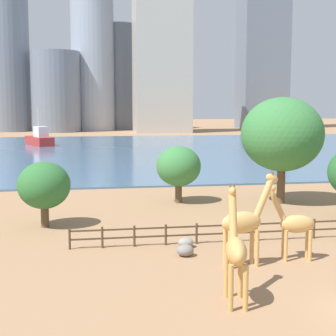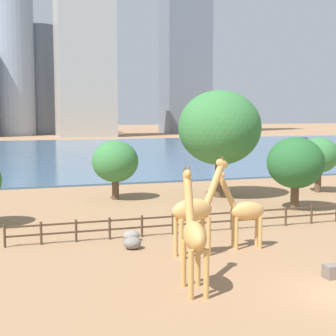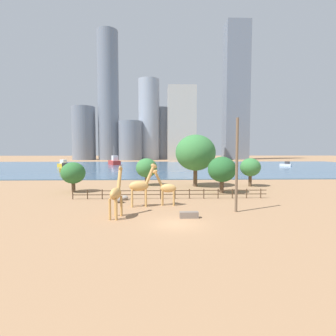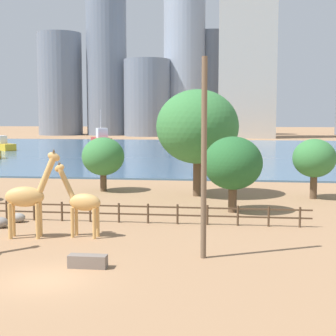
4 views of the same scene
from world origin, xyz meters
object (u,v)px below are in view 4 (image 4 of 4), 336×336
object	(u,v)px
boulder_near_fence	(18,218)
feeding_trough	(88,261)
boat_tug	(3,145)
utility_pole	(204,159)
tree_left_small	(197,127)
boulder_by_pole	(1,222)
tree_left_large	(233,163)
giraffe_companion	(28,196)
tree_right_tall	(314,159)
boat_ferry	(101,140)
tree_right_small	(103,157)
giraffe_tall	(82,202)

from	to	relation	value
boulder_near_fence	feeding_trough	bearing A→B (deg)	-51.47
boat_tug	utility_pole	bearing A→B (deg)	-19.48
utility_pole	tree_left_small	distance (m)	19.62
boulder_by_pole	tree_left_large	distance (m)	16.45
giraffe_companion	tree_right_tall	world-z (taller)	giraffe_companion
boat_ferry	boat_tug	world-z (taller)	boat_ferry
tree_right_tall	tree_left_small	bearing A→B (deg)	178.67
tree_right_tall	tree_left_small	distance (m)	10.23
tree_right_small	boat_tug	size ratio (longest dim) A/B	0.78
giraffe_tall	boulder_near_fence	world-z (taller)	giraffe_tall
tree_left_large	tree_left_small	bearing A→B (deg)	113.28
giraffe_tall	boat_tug	distance (m)	75.80
boulder_by_pole	tree_left_small	xyz separation A→B (m)	(11.40, 14.27, 5.70)
giraffe_tall	tree_right_small	world-z (taller)	tree_right_small
tree_right_small	boat_tug	xyz separation A→B (m)	(-32.65, 49.10, -2.07)
boulder_by_pole	tree_left_small	distance (m)	19.14
boulder_by_pole	tree_left_large	bearing A→B (deg)	26.16
feeding_trough	tree_right_small	size ratio (longest dim) A/B	0.36
utility_pole	tree_left_large	bearing A→B (deg)	83.42
giraffe_companion	tree_left_small	xyz separation A→B (m)	(8.62, 16.52, 3.63)
tree_left_large	boat_tug	xyz separation A→B (m)	(-44.55, 57.94, -2.42)
boat_tug	giraffe_companion	bearing A→B (deg)	-24.99
tree_left_large	tree_right_small	xyz separation A→B (m)	(-11.90, 8.84, -0.34)
giraffe_companion	boat_tug	xyz separation A→B (m)	(-32.85, 67.31, -1.26)
feeding_trough	tree_right_tall	size ratio (longest dim) A/B	0.35
utility_pole	boulder_near_fence	xyz separation A→B (m)	(-12.66, 7.00, -4.63)
tree_right_small	tree_left_small	bearing A→B (deg)	-10.77
tree_left_small	boat_tug	world-z (taller)	tree_left_small
tree_left_large	tree_right_tall	size ratio (longest dim) A/B	1.09
boulder_near_fence	tree_right_tall	distance (m)	24.43
tree_left_small	boat_ferry	world-z (taller)	tree_left_small
tree_left_large	tree_right_small	distance (m)	14.83
tree_left_large	tree_left_small	size ratio (longest dim) A/B	0.60
boat_ferry	boat_tug	xyz separation A→B (m)	(-15.52, -16.21, -0.39)
giraffe_tall	utility_pole	distance (m)	8.55
boulder_by_pole	tree_left_small	world-z (taller)	tree_left_small
tree_right_small	boat_tug	world-z (taller)	tree_right_small
boat_ferry	tree_right_small	bearing A→B (deg)	170.35
giraffe_companion	utility_pole	world-z (taller)	utility_pole
boulder_near_fence	boulder_by_pole	bearing A→B (deg)	-102.54
boulder_near_fence	boat_ferry	xyz separation A→B (m)	(-14.94, 79.51, 1.24)
tree_left_large	boat_tug	bearing A→B (deg)	127.56
giraffe_companion	boulder_near_fence	xyz separation A→B (m)	(-2.39, 4.01, -2.11)
tree_left_small	boat_ferry	bearing A→B (deg)	111.17
utility_pole	boulder_near_fence	world-z (taller)	utility_pole
giraffe_companion	tree_right_tall	size ratio (longest dim) A/B	1.01
tree_left_large	boat_ferry	size ratio (longest dim) A/B	0.58
tree_left_large	tree_right_small	size ratio (longest dim) A/B	1.10
giraffe_companion	boat_ferry	world-z (taller)	boat_ferry
giraffe_companion	boat_ferry	bearing A→B (deg)	94.45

